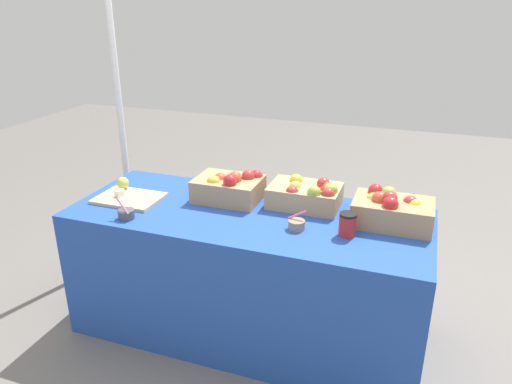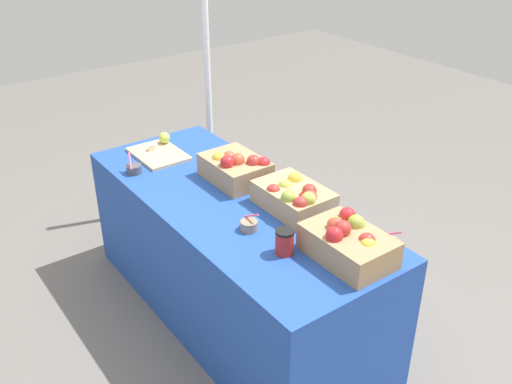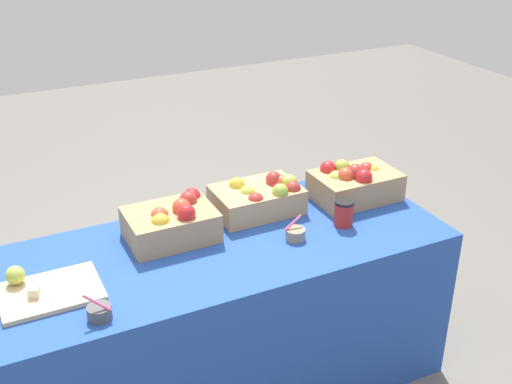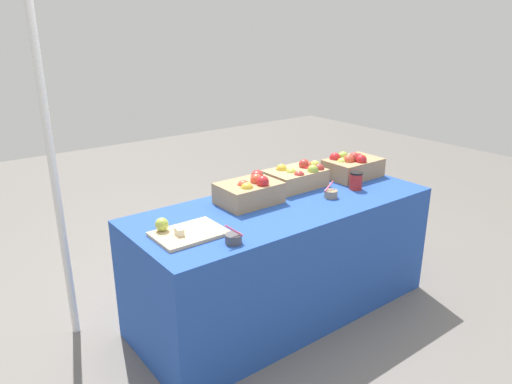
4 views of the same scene
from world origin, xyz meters
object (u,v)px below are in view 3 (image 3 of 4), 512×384
at_px(sample_bowl_near, 99,312).
at_px(sample_bowl_mid, 295,234).
at_px(apple_crate_left, 354,183).
at_px(cutting_board_front, 44,289).
at_px(coffee_cup, 344,213).
at_px(apple_crate_right, 172,222).
at_px(apple_crate_middle, 260,197).
at_px(sample_bowl_far, 341,176).

relative_size(sample_bowl_near, sample_bowl_mid, 1.15).
distance_m(apple_crate_left, cutting_board_front, 1.45).
bearing_deg(coffee_cup, sample_bowl_mid, -176.61).
xyz_separation_m(apple_crate_right, cutting_board_front, (-0.55, -0.18, -0.06)).
height_order(apple_crate_left, cutting_board_front, apple_crate_left).
bearing_deg(apple_crate_left, sample_bowl_mid, -153.66).
height_order(apple_crate_left, apple_crate_right, apple_crate_left).
height_order(apple_crate_middle, sample_bowl_far, apple_crate_middle).
xyz_separation_m(sample_bowl_mid, coffee_cup, (0.25, 0.01, 0.03)).
bearing_deg(coffee_cup, sample_bowl_far, 58.33).
relative_size(apple_crate_right, cutting_board_front, 1.01).
distance_m(sample_bowl_near, sample_bowl_mid, 0.88).
bearing_deg(apple_crate_right, cutting_board_front, -162.21).
height_order(sample_bowl_mid, sample_bowl_far, same).
bearing_deg(coffee_cup, apple_crate_right, 162.50).
xyz_separation_m(sample_bowl_far, coffee_cup, (-0.24, -0.40, 0.04)).
distance_m(sample_bowl_far, coffee_cup, 0.47).
relative_size(cutting_board_front, sample_bowl_far, 3.50).
relative_size(apple_crate_left, cutting_board_front, 1.09).
distance_m(apple_crate_left, coffee_cup, 0.27).
distance_m(apple_crate_right, sample_bowl_far, 0.96).
relative_size(apple_crate_right, sample_bowl_mid, 3.77).
xyz_separation_m(apple_crate_right, sample_bowl_near, (-0.41, -0.41, -0.05)).
height_order(cutting_board_front, sample_bowl_far, sample_bowl_far).
xyz_separation_m(sample_bowl_near, coffee_cup, (1.10, 0.19, 0.03)).
xyz_separation_m(apple_crate_middle, coffee_cup, (0.27, -0.27, -0.01)).
bearing_deg(sample_bowl_mid, cutting_board_front, 176.71).
height_order(apple_crate_middle, sample_bowl_near, apple_crate_middle).
bearing_deg(sample_bowl_mid, apple_crate_middle, 94.32).
bearing_deg(coffee_cup, sample_bowl_near, -170.29).
distance_m(cutting_board_front, sample_bowl_far, 1.53).
relative_size(apple_crate_middle, sample_bowl_far, 3.73).
height_order(apple_crate_left, sample_bowl_mid, apple_crate_left).
height_order(apple_crate_right, sample_bowl_near, apple_crate_right).
distance_m(apple_crate_right, coffee_cup, 0.73).
xyz_separation_m(apple_crate_left, sample_bowl_far, (0.06, 0.20, -0.06)).
distance_m(apple_crate_middle, sample_bowl_mid, 0.29).
distance_m(apple_crate_right, cutting_board_front, 0.58).
bearing_deg(sample_bowl_near, apple_crate_middle, 28.93).
relative_size(apple_crate_right, sample_bowl_near, 3.27).
height_order(apple_crate_right, coffee_cup, apple_crate_right).
xyz_separation_m(cutting_board_front, sample_bowl_far, (1.49, 0.35, 0.00)).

